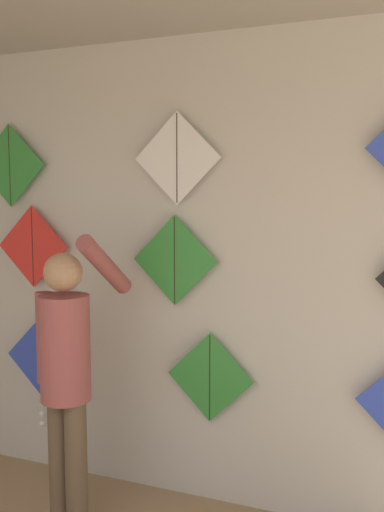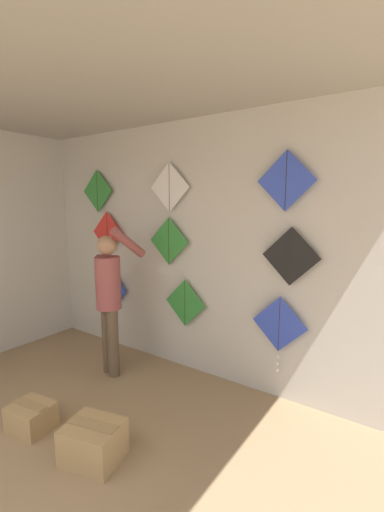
# 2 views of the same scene
# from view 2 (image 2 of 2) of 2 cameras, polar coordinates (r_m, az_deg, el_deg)

# --- Properties ---
(back_panel) EXTENTS (5.02, 0.06, 2.80)m
(back_panel) POSITION_cam_2_polar(r_m,az_deg,el_deg) (3.92, -1.68, 1.23)
(back_panel) COLOR beige
(back_panel) RESTS_ON ground
(ceiling_slab) EXTENTS (5.02, 4.29, 0.04)m
(ceiling_slab) POSITION_cam_2_polar(r_m,az_deg,el_deg) (2.81, -26.65, 26.53)
(ceiling_slab) COLOR #A8A399
(shopkeeper) EXTENTS (0.41, 0.54, 1.68)m
(shopkeeper) POSITION_cam_2_polar(r_m,az_deg,el_deg) (3.89, -13.62, -5.93)
(shopkeeper) COLOR brown
(shopkeeper) RESTS_ON ground
(cardboard_box) EXTENTS (0.48, 0.44, 0.30)m
(cardboard_box) POSITION_cam_2_polar(r_m,az_deg,el_deg) (3.02, -16.11, -27.63)
(cardboard_box) COLOR tan
(cardboard_box) RESTS_ON ground
(cardboard_box_spare) EXTENTS (0.38, 0.34, 0.23)m
(cardboard_box_spare) POSITION_cam_2_polar(r_m,az_deg,el_deg) (3.52, -25.21, -23.05)
(cardboard_box_spare) COLOR tan
(cardboard_box_spare) RESTS_ON ground
(kite_0) EXTENTS (0.54, 0.04, 0.75)m
(kite_0) POSITION_cam_2_polar(r_m,az_deg,el_deg) (4.71, -13.22, -5.76)
(kite_0) COLOR blue
(kite_1) EXTENTS (0.54, 0.01, 0.54)m
(kite_1) POSITION_cam_2_polar(r_m,az_deg,el_deg) (3.91, -1.18, -7.85)
(kite_1) COLOR #338C38
(kite_2) EXTENTS (0.54, 0.04, 0.75)m
(kite_2) POSITION_cam_2_polar(r_m,az_deg,el_deg) (3.43, 14.30, -11.58)
(kite_2) COLOR blue
(kite_3) EXTENTS (0.54, 0.01, 0.54)m
(kite_3) POSITION_cam_2_polar(r_m,az_deg,el_deg) (4.61, -13.92, 3.86)
(kite_3) COLOR red
(kite_4) EXTENTS (0.54, 0.01, 0.54)m
(kite_4) POSITION_cam_2_polar(r_m,az_deg,el_deg) (3.91, -3.90, 2.49)
(kite_4) COLOR #338C38
(kite_5) EXTENTS (0.54, 0.01, 0.54)m
(kite_5) POSITION_cam_2_polar(r_m,az_deg,el_deg) (3.23, 16.12, -0.07)
(kite_5) COLOR black
(kite_6) EXTENTS (0.54, 0.01, 0.54)m
(kite_6) POSITION_cam_2_polar(r_m,az_deg,el_deg) (4.72, -15.50, 10.38)
(kite_6) COLOR #338C38
(kite_7) EXTENTS (0.54, 0.01, 0.54)m
(kite_7) POSITION_cam_2_polar(r_m,az_deg,el_deg) (3.87, -3.79, 11.36)
(kite_7) COLOR white
(kite_8) EXTENTS (0.54, 0.01, 0.54)m
(kite_8) POSITION_cam_2_polar(r_m,az_deg,el_deg) (3.22, 15.42, 12.00)
(kite_8) COLOR blue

